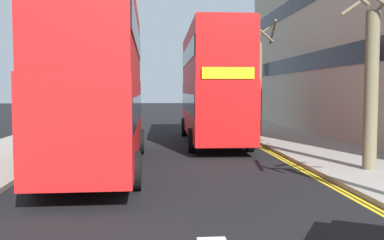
% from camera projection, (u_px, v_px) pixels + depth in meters
% --- Properties ---
extents(sidewalk_right, '(4.00, 80.00, 0.14)m').
position_uv_depth(sidewalk_right, '(328.00, 153.00, 18.09)').
color(sidewalk_right, gray).
rests_on(sidewalk_right, ground).
extents(sidewalk_left, '(4.00, 80.00, 0.14)m').
position_uv_depth(sidewalk_left, '(0.00, 157.00, 17.02)').
color(sidewalk_left, gray).
rests_on(sidewalk_left, ground).
extents(kerb_line_outer, '(0.10, 56.00, 0.01)m').
position_uv_depth(kerb_line_outer, '(293.00, 163.00, 15.93)').
color(kerb_line_outer, yellow).
rests_on(kerb_line_outer, ground).
extents(kerb_line_inner, '(0.10, 56.00, 0.01)m').
position_uv_depth(kerb_line_inner, '(288.00, 163.00, 15.92)').
color(kerb_line_inner, yellow).
rests_on(kerb_line_inner, ground).
extents(double_decker_bus_away, '(2.91, 10.84, 5.64)m').
position_uv_depth(double_decker_bus_away, '(100.00, 79.00, 14.70)').
color(double_decker_bus_away, red).
rests_on(double_decker_bus_away, ground).
extents(double_decker_bus_oncoming, '(2.93, 10.85, 5.64)m').
position_uv_depth(double_decker_bus_oncoming, '(212.00, 82.00, 22.03)').
color(double_decker_bus_oncoming, red).
rests_on(double_decker_bus_oncoming, ground).
extents(street_tree_near, '(1.69, 1.66, 6.31)m').
position_uv_depth(street_tree_near, '(258.00, 84.00, 24.67)').
color(street_tree_near, '#6B6047').
rests_on(street_tree_near, sidewalk_right).
extents(street_tree_mid, '(1.84, 1.78, 6.29)m').
position_uv_depth(street_tree_mid, '(244.00, 84.00, 39.65)').
color(street_tree_mid, '#6B6047').
rests_on(street_tree_mid, sidewalk_right).
extents(street_tree_far, '(1.73, 1.73, 6.05)m').
position_uv_depth(street_tree_far, '(371.00, 84.00, 13.83)').
color(street_tree_far, '#6B6047').
rests_on(street_tree_far, sidewalk_right).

